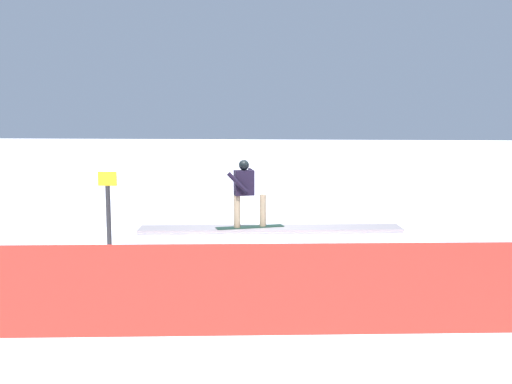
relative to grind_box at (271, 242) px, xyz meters
name	(u,v)px	position (x,y,z in m)	size (l,w,h in m)	color
ground_plane	(271,255)	(0.00, 0.00, -0.28)	(120.00, 120.00, 0.00)	white
grind_box	(271,242)	(0.00, 0.00, 0.00)	(5.65, 1.34, 0.61)	white
snowboarder	(246,191)	(0.53, 0.09, 1.13)	(1.46, 0.77, 1.45)	black
safety_fence	(247,290)	(0.00, 4.66, 0.36)	(13.70, 0.06, 1.27)	red
trail_marker	(108,211)	(3.43, 0.39, 0.70)	(0.40, 0.10, 1.82)	#262628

